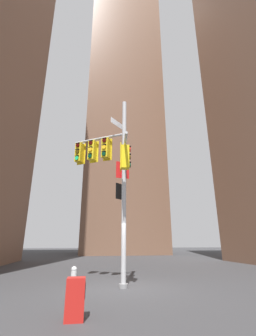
% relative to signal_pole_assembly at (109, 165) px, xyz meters
% --- Properties ---
extents(ground, '(120.00, 120.00, 0.00)m').
position_rel_signal_pole_assembly_xyz_m(ground, '(0.67, -0.24, -5.20)').
color(ground, '#38383A').
extents(building_mid_block, '(12.43, 12.43, 48.57)m').
position_rel_signal_pole_assembly_xyz_m(building_mid_block, '(4.18, 27.26, 19.09)').
color(building_mid_block, brown).
rests_on(building_mid_block, ground).
extents(signal_pole_assembly, '(2.69, 3.80, 8.49)m').
position_rel_signal_pole_assembly_xyz_m(signal_pole_assembly, '(0.00, 0.00, 0.00)').
color(signal_pole_assembly, '#B2B2B5').
rests_on(signal_pole_assembly, ground).
extents(fire_hydrant, '(0.33, 0.23, 0.79)m').
position_rel_signal_pole_assembly_xyz_m(fire_hydrant, '(-1.31, 0.26, -4.79)').
color(fire_hydrant, silver).
rests_on(fire_hydrant, ground).
extents(newspaper_box, '(0.45, 0.36, 0.93)m').
position_rel_signal_pole_assembly_xyz_m(newspaper_box, '(-1.02, -3.96, -4.74)').
color(newspaper_box, red).
rests_on(newspaper_box, ground).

